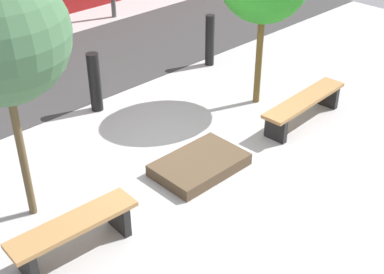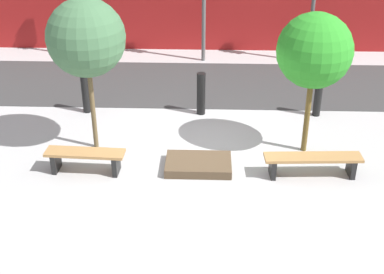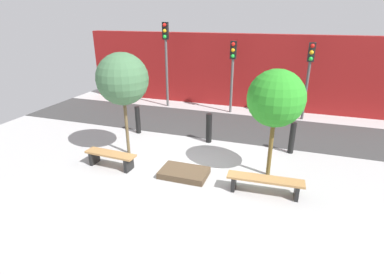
# 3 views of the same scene
# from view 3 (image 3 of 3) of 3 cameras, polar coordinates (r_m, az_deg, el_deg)

# --- Properties ---
(ground_plane) EXTENTS (18.00, 18.00, 0.00)m
(ground_plane) POSITION_cam_3_polar(r_m,az_deg,el_deg) (9.37, -0.25, -5.64)
(ground_plane) COLOR #A3A3A3
(road_strip) EXTENTS (18.00, 3.34, 0.01)m
(road_strip) POSITION_cam_3_polar(r_m,az_deg,el_deg) (12.87, 5.49, 2.29)
(road_strip) COLOR #353535
(road_strip) RESTS_ON ground
(building_facade) EXTENTS (16.20, 0.50, 3.55)m
(building_facade) POSITION_cam_3_polar(r_m,az_deg,el_deg) (15.47, 8.61, 12.36)
(building_facade) COLOR maroon
(building_facade) RESTS_ON ground
(bench_left) EXTENTS (1.65, 0.49, 0.48)m
(bench_left) POSITION_cam_3_polar(r_m,az_deg,el_deg) (9.54, -15.21, -3.70)
(bench_left) COLOR black
(bench_left) RESTS_ON ground
(bench_right) EXTENTS (1.99, 0.49, 0.46)m
(bench_right) POSITION_cam_3_polar(r_m,az_deg,el_deg) (8.12, 13.71, -8.36)
(bench_right) COLOR black
(bench_right) RESTS_ON ground
(planter_bed) EXTENTS (1.37, 0.89, 0.19)m
(planter_bed) POSITION_cam_3_polar(r_m,az_deg,el_deg) (8.83, -1.52, -6.84)
(planter_bed) COLOR #4C3B29
(planter_bed) RESTS_ON ground
(tree_behind_left_bench) EXTENTS (1.63, 1.63, 3.35)m
(tree_behind_left_bench) POSITION_cam_3_polar(r_m,az_deg,el_deg) (9.69, -13.11, 10.67)
(tree_behind_left_bench) COLOR brown
(tree_behind_left_bench) RESTS_ON ground
(tree_behind_right_bench) EXTENTS (1.56, 1.56, 3.10)m
(tree_behind_right_bench) POSITION_cam_3_polar(r_m,az_deg,el_deg) (8.35, 15.70, 7.04)
(tree_behind_right_bench) COLOR brown
(tree_behind_right_bench) RESTS_ON ground
(bollard_far_left) EXTENTS (0.19, 0.19, 1.09)m
(bollard_far_left) POSITION_cam_3_polar(r_m,az_deg,el_deg) (11.99, -10.28, 3.23)
(bollard_far_left) COLOR black
(bollard_far_left) RESTS_ON ground
(bollard_left) EXTENTS (0.22, 0.22, 1.09)m
(bollard_left) POSITION_cam_3_polar(r_m,az_deg,el_deg) (10.94, 3.23, 1.69)
(bollard_left) COLOR black
(bollard_left) RESTS_ON ground
(bollard_center) EXTENTS (0.19, 0.19, 1.09)m
(bollard_center) POSITION_cam_3_polar(r_m,az_deg,el_deg) (10.60, 18.52, -0.18)
(bollard_center) COLOR black
(bollard_center) RESTS_ON ground
(traffic_light_west) EXTENTS (0.28, 0.27, 4.06)m
(traffic_light_west) POSITION_cam_3_polar(r_m,az_deg,el_deg) (15.07, -4.99, 16.14)
(traffic_light_west) COLOR #505050
(traffic_light_west) RESTS_ON ground
(traffic_light_mid_west) EXTENTS (0.28, 0.27, 3.30)m
(traffic_light_mid_west) POSITION_cam_3_polar(r_m,az_deg,el_deg) (14.16, 7.75, 13.61)
(traffic_light_mid_west) COLOR #575757
(traffic_light_mid_west) RESTS_ON ground
(traffic_light_mid_east) EXTENTS (0.28, 0.27, 3.33)m
(traffic_light_mid_east) POSITION_cam_3_polar(r_m,az_deg,el_deg) (13.91, 21.44, 12.24)
(traffic_light_mid_east) COLOR #484848
(traffic_light_mid_east) RESTS_ON ground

